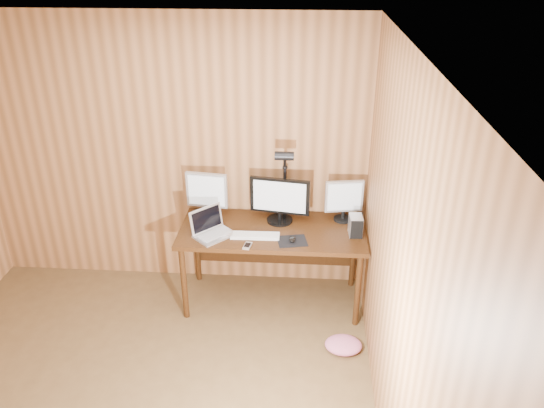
# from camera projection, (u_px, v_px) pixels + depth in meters

# --- Properties ---
(room_shell) EXTENTS (4.00, 4.00, 4.00)m
(room_shell) POSITION_uv_depth(u_px,v_px,m) (86.00, 290.00, 2.95)
(room_shell) COLOR brown
(room_shell) RESTS_ON ground
(desk) EXTENTS (1.60, 0.70, 0.75)m
(desk) POSITION_uv_depth(u_px,v_px,m) (273.00, 237.00, 4.69)
(desk) COLOR #381D0B
(desk) RESTS_ON floor
(monitor_center) EXTENTS (0.52, 0.23, 0.41)m
(monitor_center) POSITION_uv_depth(u_px,v_px,m) (280.00, 200.00, 4.61)
(monitor_center) COLOR black
(monitor_center) RESTS_ON desk
(monitor_left) EXTENTS (0.37, 0.18, 0.42)m
(monitor_left) POSITION_uv_depth(u_px,v_px,m) (207.00, 193.00, 4.69)
(monitor_left) COLOR black
(monitor_left) RESTS_ON desk
(monitor_right) EXTENTS (0.34, 0.16, 0.38)m
(monitor_right) POSITION_uv_depth(u_px,v_px,m) (344.00, 200.00, 4.63)
(monitor_right) COLOR black
(monitor_right) RESTS_ON desk
(laptop) EXTENTS (0.39, 0.40, 0.23)m
(laptop) POSITION_uv_depth(u_px,v_px,m) (211.00, 228.00, 4.47)
(laptop) COLOR silver
(laptop) RESTS_ON desk
(keyboard) EXTENTS (0.41, 0.13, 0.02)m
(keyboard) POSITION_uv_depth(u_px,v_px,m) (255.00, 235.00, 4.46)
(keyboard) COLOR white
(keyboard) RESTS_ON desk
(mousepad) EXTENTS (0.27, 0.24, 0.00)m
(mousepad) POSITION_uv_depth(u_px,v_px,m) (292.00, 241.00, 4.39)
(mousepad) COLOR black
(mousepad) RESTS_ON desk
(mouse) EXTENTS (0.10, 0.12, 0.03)m
(mouse) POSITION_uv_depth(u_px,v_px,m) (292.00, 239.00, 4.38)
(mouse) COLOR black
(mouse) RESTS_ON mousepad
(hard_drive) EXTENTS (0.12, 0.16, 0.17)m
(hard_drive) POSITION_uv_depth(u_px,v_px,m) (356.00, 226.00, 4.45)
(hard_drive) COLOR silver
(hard_drive) RESTS_ON desk
(phone) EXTENTS (0.07, 0.12, 0.02)m
(phone) POSITION_uv_depth(u_px,v_px,m) (247.00, 246.00, 4.31)
(phone) COLOR silver
(phone) RESTS_ON desk
(speaker) EXTENTS (0.05, 0.05, 0.11)m
(speaker) POSITION_uv_depth(u_px,v_px,m) (360.00, 219.00, 4.62)
(speaker) COLOR black
(speaker) RESTS_ON desk
(desk_lamp) EXTENTS (0.16, 0.23, 0.70)m
(desk_lamp) POSITION_uv_depth(u_px,v_px,m) (285.00, 173.00, 4.56)
(desk_lamp) COLOR black
(desk_lamp) RESTS_ON desk
(fabric_pile) EXTENTS (0.32, 0.28, 0.10)m
(fabric_pile) POSITION_uv_depth(u_px,v_px,m) (343.00, 345.00, 4.29)
(fabric_pile) COLOR #D7688C
(fabric_pile) RESTS_ON floor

